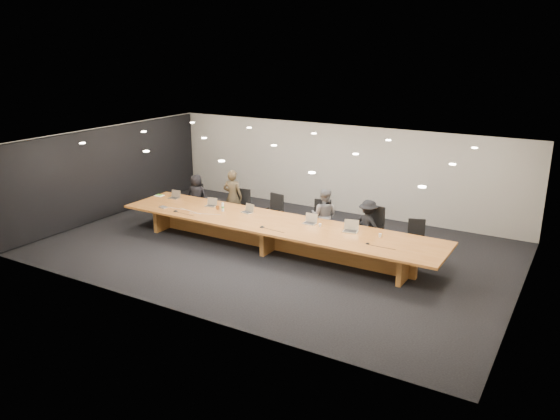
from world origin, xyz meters
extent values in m
plane|color=black|center=(0.00, 0.00, 0.00)|extent=(12.00, 12.00, 0.00)
cube|color=#BBB6AB|center=(0.00, 4.00, 1.40)|extent=(12.00, 0.02, 2.80)
cube|color=black|center=(-5.94, 0.00, 1.37)|extent=(0.08, 7.84, 2.74)
cube|color=#9A5721|center=(0.00, 0.00, 0.72)|extent=(9.00, 1.80, 0.06)
cube|color=brown|center=(0.00, 0.00, 0.34)|extent=(7.65, 0.15, 0.69)
cube|color=brown|center=(-3.60, 0.00, 0.34)|extent=(0.12, 1.26, 0.69)
cube|color=brown|center=(0.00, 0.00, 0.34)|extent=(0.12, 1.26, 0.69)
cube|color=brown|center=(3.60, 0.00, 0.34)|extent=(0.12, 1.26, 0.69)
imported|color=black|center=(-3.57, 1.24, 0.67)|extent=(0.74, 0.57, 1.34)
imported|color=#332B1C|center=(-2.20, 1.25, 0.82)|extent=(0.67, 0.51, 1.65)
imported|color=#555557|center=(0.87, 1.17, 0.75)|extent=(0.81, 0.68, 1.49)
imported|color=black|center=(2.13, 1.18, 0.68)|extent=(0.97, 0.70, 1.36)
cylinder|color=silver|center=(-1.73, 0.11, 0.87)|extent=(0.09, 0.09, 0.23)
cylinder|color=brown|center=(-1.96, 0.18, 0.81)|extent=(0.09, 0.09, 0.11)
cone|color=white|center=(1.20, 0.26, 0.79)|extent=(0.08, 0.08, 0.08)
cone|color=silver|center=(2.79, 0.30, 0.79)|extent=(0.09, 0.09, 0.09)
cube|color=white|center=(-4.35, 0.41, 0.76)|extent=(0.27, 0.22, 0.02)
cube|color=#5AC434|center=(-4.36, 0.42, 0.78)|extent=(0.16, 0.10, 0.02)
cube|color=#A6A6AB|center=(-3.39, -0.48, 0.77)|extent=(0.23, 0.18, 0.03)
cone|color=black|center=(-2.85, -0.58, 0.77)|extent=(0.17, 0.17, 0.03)
cone|color=black|center=(-0.04, -0.52, 0.77)|extent=(0.17, 0.17, 0.03)
cone|color=black|center=(2.70, -0.28, 0.76)|extent=(0.12, 0.12, 0.03)
camera|label=1|loc=(6.98, -11.56, 5.20)|focal=35.00mm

